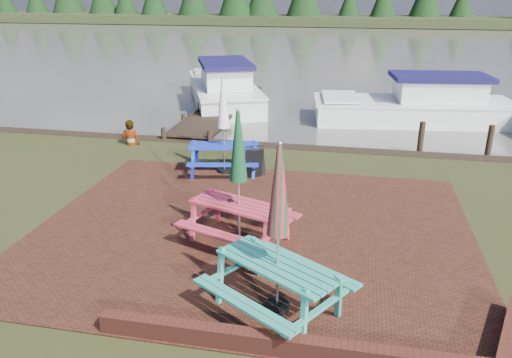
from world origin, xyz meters
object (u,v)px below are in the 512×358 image
at_px(person, 129,120).
at_px(jetty, 221,109).
at_px(boat_jetty, 224,90).
at_px(picnic_table_blue, 224,141).
at_px(boat_near, 418,107).
at_px(chalkboard, 255,162).
at_px(picnic_table_red, 239,198).
at_px(picnic_table_teal, 278,256).

bearing_deg(person, jetty, -115.10).
height_order(jetty, person, person).
height_order(boat_jetty, person, boat_jetty).
distance_m(picnic_table_blue, boat_jetty, 9.54).
xyz_separation_m(picnic_table_blue, boat_near, (5.77, 7.52, -0.49)).
relative_size(picnic_table_blue, chalkboard, 3.18).
distance_m(picnic_table_red, chalkboard, 3.66).
distance_m(picnic_table_red, jetty, 11.32).
distance_m(picnic_table_teal, boat_near, 13.85).
relative_size(chalkboard, person, 0.50).
xyz_separation_m(picnic_table_teal, picnic_table_blue, (-2.42, 5.91, -0.05)).
height_order(picnic_table_teal, picnic_table_red, picnic_table_teal).
distance_m(boat_jetty, person, 7.41).
xyz_separation_m(boat_near, person, (-9.40, -5.63, 0.40)).
bearing_deg(picnic_table_blue, boat_near, 41.56).
relative_size(picnic_table_teal, picnic_table_red, 1.02).
bearing_deg(person, picnic_table_red, 123.33).
bearing_deg(person, boat_near, -156.71).
distance_m(picnic_table_blue, jetty, 7.31).
bearing_deg(picnic_table_blue, person, 141.56).
height_order(picnic_table_blue, boat_near, picnic_table_blue).
bearing_deg(picnic_table_blue, picnic_table_red, -81.84).
height_order(picnic_table_red, chalkboard, picnic_table_red).
relative_size(picnic_table_blue, jetty, 0.29).
distance_m(chalkboard, jetty, 7.76).
xyz_separation_m(picnic_table_teal, chalkboard, (-1.53, 5.71, -0.54)).
relative_size(picnic_table_blue, boat_jetty, 0.32).
bearing_deg(picnic_table_teal, jetty, 141.49).
bearing_deg(picnic_table_red, boat_near, 88.34).
bearing_deg(picnic_table_teal, picnic_table_blue, 144.72).
xyz_separation_m(boat_jetty, boat_near, (8.24, -1.68, -0.05)).
relative_size(picnic_table_teal, boat_jetty, 0.34).
height_order(picnic_table_blue, chalkboard, picnic_table_blue).
bearing_deg(chalkboard, jetty, 79.16).
relative_size(picnic_table_blue, boat_near, 0.33).
relative_size(picnic_table_red, person, 1.64).
bearing_deg(picnic_table_red, chalkboard, 116.63).
bearing_deg(boat_near, picnic_table_blue, 135.36).
bearing_deg(boat_near, person, 113.78).
bearing_deg(jetty, picnic_table_red, -72.78).
xyz_separation_m(picnic_table_teal, person, (-6.05, 7.81, -0.14)).
height_order(picnic_table_blue, jetty, picnic_table_blue).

